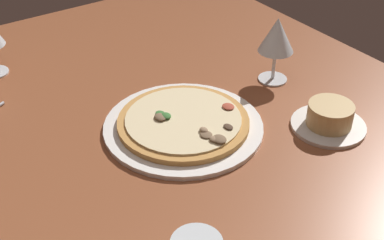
{
  "coord_description": "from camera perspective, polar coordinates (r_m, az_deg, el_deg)",
  "views": [
    {
      "loc": [
        68.96,
        -49.66,
        66.94
      ],
      "look_at": [
        -2.08,
        -0.71,
        7.0
      ],
      "focal_mm": 49.36,
      "sensor_mm": 36.0,
      "label": 1
    }
  ],
  "objects": [
    {
      "name": "pizza_main",
      "position": [
        1.07,
        -0.93,
        -0.42
      ],
      "size": [
        32.58,
        32.58,
        3.39
      ],
      "color": "white",
      "rests_on": "dining_table"
    },
    {
      "name": "ramekin_on_saucer",
      "position": [
        1.1,
        14.63,
        0.19
      ],
      "size": [
        15.28,
        15.28,
        5.42
      ],
      "color": "silver",
      "rests_on": "dining_table"
    },
    {
      "name": "wine_glass_far",
      "position": [
        1.21,
        9.14,
        8.87
      ],
      "size": [
        8.13,
        8.13,
        15.58
      ],
      "color": "silver",
      "rests_on": "dining_table"
    },
    {
      "name": "dining_table",
      "position": [
        1.07,
        0.95,
        -2.6
      ],
      "size": [
        150.0,
        110.0,
        4.0
      ],
      "primitive_type": "cube",
      "color": "brown",
      "rests_on": "ground"
    }
  ]
}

